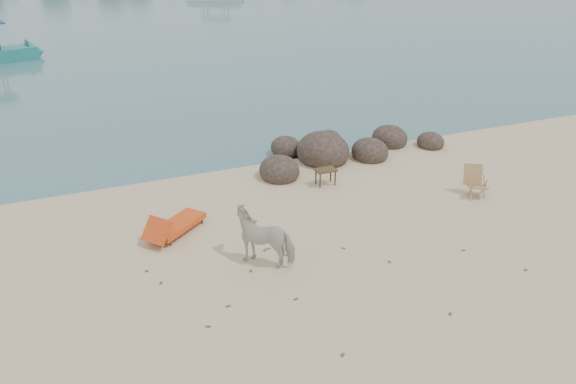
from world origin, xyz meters
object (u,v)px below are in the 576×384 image
at_px(lounge_chair, 178,222).
at_px(side_table, 325,178).
at_px(boulders, 337,151).
at_px(deck_chair, 478,183).
at_px(cow, 266,237).

bearing_deg(lounge_chair, side_table, -25.22).
xyz_separation_m(boulders, deck_chair, (2.09, -3.90, 0.19)).
relative_size(cow, side_table, 2.47).
height_order(cow, lounge_chair, cow).
distance_m(side_table, lounge_chair, 4.43).
height_order(cow, side_table, cow).
xyz_separation_m(cow, side_table, (2.86, 2.97, -0.36)).
distance_m(boulders, deck_chair, 4.43).
relative_size(boulders, deck_chair, 7.88).
relative_size(cow, deck_chair, 1.71).
distance_m(boulders, side_table, 2.10).
bearing_deg(deck_chair, cow, -145.22).
bearing_deg(side_table, deck_chair, -33.69).
bearing_deg(lounge_chair, cow, -91.96).
distance_m(cow, deck_chair, 6.24).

